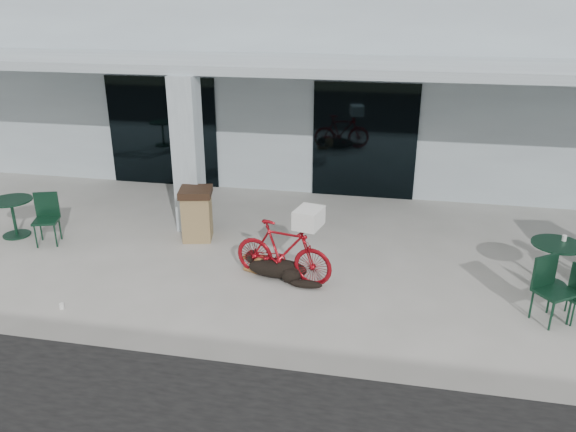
% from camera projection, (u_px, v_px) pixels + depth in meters
% --- Properties ---
extents(ground, '(80.00, 80.00, 0.00)m').
position_uv_depth(ground, '(230.00, 287.00, 9.32)').
color(ground, '#ACA8A2').
rests_on(ground, ground).
extents(building, '(22.00, 7.00, 4.50)m').
position_uv_depth(building, '(312.00, 79.00, 16.25)').
color(building, '#AFC0C6').
rests_on(building, ground).
extents(storefront_glass_left, '(2.80, 0.06, 2.70)m').
position_uv_depth(storefront_glass_left, '(163.00, 132.00, 13.95)').
color(storefront_glass_left, black).
rests_on(storefront_glass_left, ground).
extents(storefront_glass_right, '(2.40, 0.06, 2.70)m').
position_uv_depth(storefront_glass_right, '(364.00, 141.00, 13.04)').
color(storefront_glass_right, black).
rests_on(storefront_glass_right, ground).
extents(column, '(0.50, 0.50, 3.12)m').
position_uv_depth(column, '(188.00, 155.00, 11.12)').
color(column, '#AFC0C6').
rests_on(column, ground).
extents(overhang, '(22.00, 2.80, 0.18)m').
position_uv_depth(overhang, '(275.00, 64.00, 11.42)').
color(overhang, '#AFC0C6').
rests_on(overhang, column).
extents(bicycle, '(1.80, 0.85, 1.04)m').
position_uv_depth(bicycle, '(283.00, 251.00, 9.38)').
color(bicycle, maroon).
rests_on(bicycle, ground).
extents(laundry_basket, '(0.48, 0.59, 0.31)m').
position_uv_depth(laundry_basket, '(309.00, 218.00, 8.97)').
color(laundry_basket, white).
rests_on(laundry_basket, bicycle).
extents(dog, '(1.23, 0.77, 0.39)m').
position_uv_depth(dog, '(278.00, 267.00, 9.55)').
color(dog, black).
rests_on(dog, ground).
extents(cup_near_dog, '(0.08, 0.08, 0.09)m').
position_uv_depth(cup_near_dog, '(62.00, 306.00, 8.65)').
color(cup_near_dog, white).
rests_on(cup_near_dog, ground).
extents(cafe_table_near, '(1.07, 1.07, 0.77)m').
position_uv_depth(cafe_table_near, '(14.00, 218.00, 11.18)').
color(cafe_table_near, '#133725').
rests_on(cafe_table_near, ground).
extents(cafe_chair_near, '(0.58, 0.61, 0.99)m').
position_uv_depth(cafe_chair_near, '(46.00, 220.00, 10.77)').
color(cafe_chair_near, '#133725').
rests_on(cafe_chair_near, ground).
extents(cafe_table_far, '(0.99, 0.99, 0.77)m').
position_uv_depth(cafe_table_far, '(554.00, 265.00, 9.23)').
color(cafe_table_far, '#133725').
rests_on(cafe_table_far, ground).
extents(cafe_chair_far_a, '(0.65, 0.66, 0.99)m').
position_uv_depth(cafe_chair_far_a, '(553.00, 292.00, 8.16)').
color(cafe_chair_far_a, '#133725').
rests_on(cafe_chair_far_a, ground).
extents(cafe_chair_far_b, '(0.55, 0.55, 0.83)m').
position_uv_depth(cafe_chair_far_b, '(573.00, 294.00, 8.26)').
color(cafe_chair_far_b, '#133725').
rests_on(cafe_chair_far_b, ground).
extents(cup_on_table, '(0.09, 0.09, 0.10)m').
position_uv_depth(cup_on_table, '(564.00, 238.00, 9.17)').
color(cup_on_table, white).
rests_on(cup_on_table, cafe_table_far).
extents(trash_receptacle, '(0.73, 0.73, 1.04)m').
position_uv_depth(trash_receptacle, '(197.00, 214.00, 10.99)').
color(trash_receptacle, olive).
rests_on(trash_receptacle, ground).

